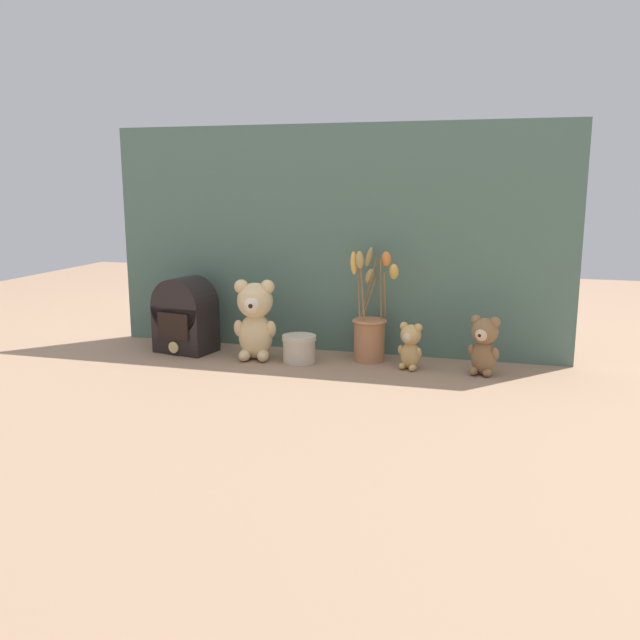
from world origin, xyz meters
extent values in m
plane|color=#8E7056|center=(0.00, 0.00, 0.00)|extent=(4.00, 4.00, 0.00)
cube|color=#4C6B5B|center=(0.00, 0.17, 0.33)|extent=(1.36, 0.02, 0.66)
ellipsoid|color=#DBBC84|center=(-0.19, 0.01, 0.07)|extent=(0.11, 0.09, 0.13)
sphere|color=#DBBC84|center=(-0.19, 0.01, 0.17)|extent=(0.10, 0.10, 0.10)
sphere|color=beige|center=(-0.18, -0.03, 0.16)|extent=(0.05, 0.05, 0.05)
sphere|color=black|center=(-0.18, -0.05, 0.16)|extent=(0.01, 0.01, 0.01)
sphere|color=#DBBC84|center=(-0.15, 0.02, 0.21)|extent=(0.04, 0.04, 0.04)
sphere|color=#DBBC84|center=(-0.22, 0.00, 0.21)|extent=(0.04, 0.04, 0.04)
ellipsoid|color=#DBBC84|center=(-0.14, 0.01, 0.09)|extent=(0.04, 0.05, 0.06)
ellipsoid|color=#DBBC84|center=(-0.23, -0.01, 0.09)|extent=(0.04, 0.05, 0.06)
ellipsoid|color=#DBBC84|center=(-0.16, -0.01, 0.02)|extent=(0.04, 0.06, 0.03)
ellipsoid|color=#DBBC84|center=(-0.21, -0.02, 0.02)|extent=(0.04, 0.06, 0.03)
ellipsoid|color=olive|center=(0.45, 0.02, 0.05)|extent=(0.08, 0.07, 0.09)
sphere|color=olive|center=(0.45, 0.02, 0.12)|extent=(0.07, 0.07, 0.07)
sphere|color=#D1B289|center=(0.44, -0.01, 0.11)|extent=(0.03, 0.03, 0.03)
sphere|color=black|center=(0.43, -0.02, 0.11)|extent=(0.01, 0.01, 0.01)
sphere|color=olive|center=(0.47, 0.01, 0.14)|extent=(0.03, 0.03, 0.03)
sphere|color=olive|center=(0.42, 0.03, 0.14)|extent=(0.03, 0.03, 0.03)
ellipsoid|color=olive|center=(0.48, 0.01, 0.06)|extent=(0.03, 0.04, 0.04)
ellipsoid|color=olive|center=(0.41, 0.02, 0.06)|extent=(0.03, 0.04, 0.04)
ellipsoid|color=olive|center=(0.46, 0.00, 0.01)|extent=(0.03, 0.04, 0.02)
ellipsoid|color=olive|center=(0.42, 0.01, 0.01)|extent=(0.03, 0.04, 0.02)
ellipsoid|color=tan|center=(0.25, 0.02, 0.04)|extent=(0.06, 0.06, 0.07)
sphere|color=tan|center=(0.25, 0.02, 0.09)|extent=(0.06, 0.06, 0.06)
sphere|color=#D1B289|center=(0.25, 0.00, 0.09)|extent=(0.03, 0.03, 0.03)
sphere|color=black|center=(0.24, -0.01, 0.09)|extent=(0.01, 0.01, 0.01)
sphere|color=tan|center=(0.27, 0.02, 0.12)|extent=(0.02, 0.02, 0.02)
sphere|color=tan|center=(0.23, 0.03, 0.12)|extent=(0.02, 0.02, 0.02)
ellipsoid|color=tan|center=(0.28, 0.01, 0.05)|extent=(0.02, 0.03, 0.03)
ellipsoid|color=tan|center=(0.23, 0.02, 0.05)|extent=(0.02, 0.03, 0.03)
ellipsoid|color=tan|center=(0.26, 0.00, 0.01)|extent=(0.03, 0.03, 0.02)
ellipsoid|color=tan|center=(0.23, 0.01, 0.01)|extent=(0.03, 0.03, 0.02)
cylinder|color=#AD7047|center=(0.13, 0.08, 0.06)|extent=(0.09, 0.09, 0.12)
torus|color=#AD7047|center=(0.13, 0.08, 0.11)|extent=(0.10, 0.10, 0.01)
cylinder|color=olive|center=(0.17, 0.08, 0.19)|extent=(0.01, 0.05, 0.14)
ellipsoid|color=gold|center=(0.19, 0.08, 0.26)|extent=(0.03, 0.04, 0.05)
cylinder|color=olive|center=(0.12, 0.11, 0.20)|extent=(0.05, 0.02, 0.17)
ellipsoid|color=tan|center=(0.11, 0.13, 0.29)|extent=(0.03, 0.02, 0.06)
cylinder|color=olive|center=(0.11, 0.06, 0.20)|extent=(0.02, 0.02, 0.17)
ellipsoid|color=tan|center=(0.10, 0.05, 0.29)|extent=(0.03, 0.03, 0.05)
cylinder|color=olive|center=(0.12, 0.11, 0.18)|extent=(0.04, 0.01, 0.12)
ellipsoid|color=tan|center=(0.12, 0.13, 0.23)|extent=(0.04, 0.03, 0.05)
cylinder|color=olive|center=(0.10, 0.06, 0.20)|extent=(0.02, 0.03, 0.16)
ellipsoid|color=gold|center=(0.09, 0.06, 0.28)|extent=(0.03, 0.04, 0.07)
cylinder|color=olive|center=(0.16, 0.08, 0.21)|extent=(0.01, 0.03, 0.17)
ellipsoid|color=orange|center=(0.17, 0.08, 0.29)|extent=(0.03, 0.03, 0.05)
cube|color=black|center=(-0.42, 0.03, 0.07)|extent=(0.18, 0.14, 0.14)
cylinder|color=black|center=(-0.42, 0.03, 0.14)|extent=(0.18, 0.14, 0.17)
cube|color=black|center=(-0.43, -0.02, 0.09)|extent=(0.11, 0.03, 0.08)
cylinder|color=#D6BC7A|center=(-0.43, -0.02, 0.03)|extent=(0.03, 0.01, 0.03)
cylinder|color=beige|center=(-0.06, 0.01, 0.03)|extent=(0.09, 0.09, 0.06)
cylinder|color=beige|center=(-0.06, 0.01, 0.07)|extent=(0.10, 0.10, 0.01)
camera|label=1|loc=(0.50, -1.75, 0.50)|focal=38.00mm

